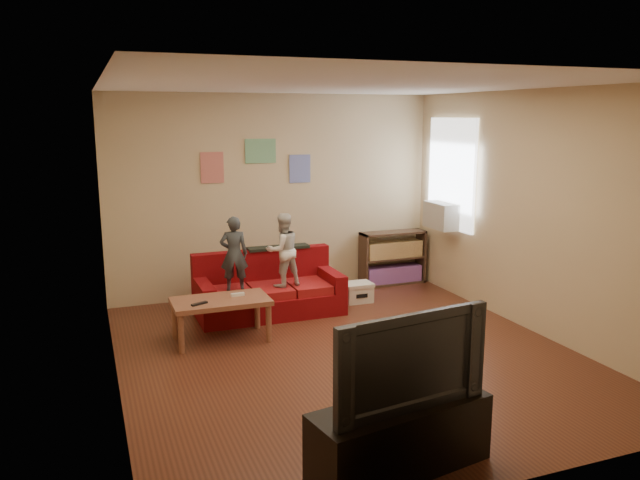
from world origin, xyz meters
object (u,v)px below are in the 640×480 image
object	(u,v)px
bookshelf	(392,260)
television	(402,357)
coffee_table	(221,305)
file_box	(358,292)
tv_stand	(400,437)
child_b	(283,250)
child_a	(234,254)
sofa	(268,292)

from	to	relation	value
bookshelf	television	distance (m)	4.93
coffee_table	file_box	xyz separation A→B (m)	(1.98, 0.77, -0.27)
tv_stand	television	xyz separation A→B (m)	(0.00, 0.00, 0.58)
television	child_b	bearing A→B (deg)	77.63
child_a	child_b	distance (m)	0.60
sofa	child_b	xyz separation A→B (m)	(0.15, -0.16, 0.56)
child_b	bookshelf	world-z (taller)	child_b
coffee_table	television	distance (m)	3.04
child_b	file_box	bearing A→B (deg)	177.55
sofa	bookshelf	distance (m)	2.19
sofa	coffee_table	size ratio (longest dim) A/B	1.71
coffee_table	tv_stand	world-z (taller)	tv_stand
child_a	child_b	size ratio (longest dim) A/B	1.00
child_b	file_box	xyz separation A→B (m)	(1.08, 0.18, -0.69)
sofa	child_a	bearing A→B (deg)	-160.44
television	coffee_table	bearing A→B (deg)	93.92
sofa	television	size ratio (longest dim) A/B	1.50
child_b	tv_stand	size ratio (longest dim) A/B	0.69
sofa	file_box	bearing A→B (deg)	1.02
sofa	child_b	world-z (taller)	child_b
file_box	tv_stand	bearing A→B (deg)	-110.09
bookshelf	child_b	bearing A→B (deg)	-156.49
coffee_table	television	world-z (taller)	television
child_a	television	size ratio (longest dim) A/B	0.76
sofa	coffee_table	distance (m)	1.07
child_b	tv_stand	bearing A→B (deg)	73.42
child_a	child_b	world-z (taller)	child_b
child_a	coffee_table	world-z (taller)	child_a
child_a	tv_stand	distance (m)	3.60
child_b	file_box	size ratio (longest dim) A/B	2.40
bookshelf	television	size ratio (longest dim) A/B	0.82
child_b	tv_stand	xyz separation A→B (m)	(-0.28, -3.54, -0.58)
child_a	television	world-z (taller)	child_a
file_box	bookshelf	bearing A→B (deg)	37.76
tv_stand	sofa	bearing A→B (deg)	78.13
sofa	bookshelf	xyz separation A→B (m)	(2.08, 0.68, 0.08)
file_box	television	size ratio (longest dim) A/B	0.32
child_b	coffee_table	bearing A→B (deg)	21.46
sofa	bookshelf	size ratio (longest dim) A/B	1.84
child_b	bookshelf	size ratio (longest dim) A/B	0.93
child_a	file_box	size ratio (longest dim) A/B	2.40
bookshelf	file_box	size ratio (longest dim) A/B	2.58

